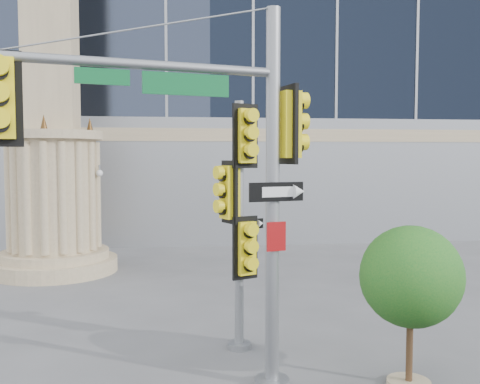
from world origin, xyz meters
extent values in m
plane|color=#545456|center=(0.00, 0.00, 0.00)|extent=(120.00, 120.00, 0.00)
cylinder|color=tan|center=(-6.00, 9.00, 0.25)|extent=(4.40, 4.40, 0.50)
cylinder|color=tan|center=(-6.00, 9.00, 0.65)|extent=(3.80, 3.80, 0.30)
cylinder|color=tan|center=(-6.00, 9.00, 2.80)|extent=(3.00, 3.00, 4.00)
cylinder|color=tan|center=(-6.00, 9.00, 4.95)|extent=(3.50, 3.50, 0.30)
cone|color=#472D14|center=(-4.70, 9.00, 5.35)|extent=(0.24, 0.24, 0.50)
cone|color=#472D14|center=(-7.30, 9.00, 5.35)|extent=(0.24, 0.24, 0.50)
cylinder|color=slate|center=(0.03, -1.50, 0.07)|extent=(0.63, 0.63, 0.14)
cylinder|color=slate|center=(0.03, -1.50, 3.40)|extent=(0.25, 0.25, 6.80)
cylinder|color=slate|center=(-2.28, -2.08, 5.67)|extent=(4.65, 1.32, 0.16)
cube|color=#0B5C2A|center=(-1.50, -1.91, 5.38)|extent=(1.44, 0.40, 0.36)
cube|color=yellow|center=(-4.25, -2.58, 5.04)|extent=(0.68, 0.46, 1.42)
cube|color=yellow|center=(0.34, -1.42, 4.76)|extent=(0.46, 0.68, 1.42)
cube|color=black|center=(0.07, -1.65, 3.57)|extent=(1.02, 0.29, 0.34)
cube|color=#9A0E10|center=(0.07, -1.65, 2.78)|extent=(0.36, 0.12, 0.52)
cylinder|color=slate|center=(-0.33, 0.46, 0.06)|extent=(0.52, 0.52, 0.13)
cylinder|color=slate|center=(-0.33, 0.46, 2.69)|extent=(0.19, 0.19, 5.37)
cube|color=yellow|center=(-0.23, 0.25, 4.62)|extent=(0.66, 0.52, 1.34)
cube|color=yellow|center=(-0.54, 0.36, 3.44)|extent=(0.52, 0.66, 1.34)
cube|color=yellow|center=(-0.23, 0.25, 2.26)|extent=(0.66, 0.52, 1.34)
cube|color=black|center=(-0.10, 0.42, 2.74)|extent=(0.62, 0.30, 0.21)
cylinder|color=tan|center=(2.53, -1.80, 0.04)|extent=(0.79, 0.79, 0.09)
cylinder|color=#382314|center=(2.53, -1.80, 0.79)|extent=(0.12, 0.12, 1.58)
sphere|color=#155C1C|center=(2.53, -1.80, 2.02)|extent=(1.85, 1.85, 1.85)
sphere|color=#155C1C|center=(2.92, -1.58, 1.76)|extent=(1.14, 1.14, 1.14)
sphere|color=#155C1C|center=(2.22, -2.02, 1.80)|extent=(0.97, 0.97, 0.97)
camera|label=1|loc=(-1.74, -10.89, 4.19)|focal=40.00mm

